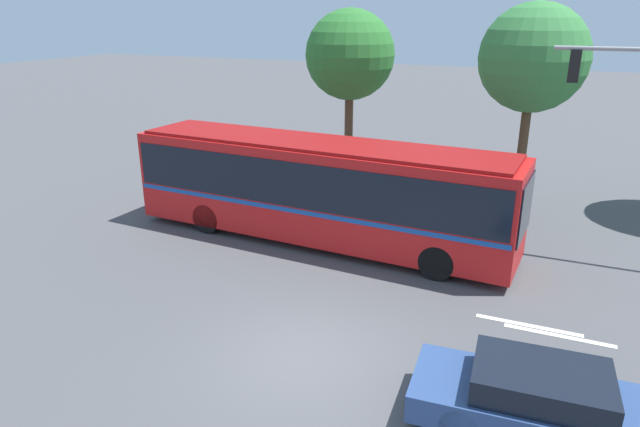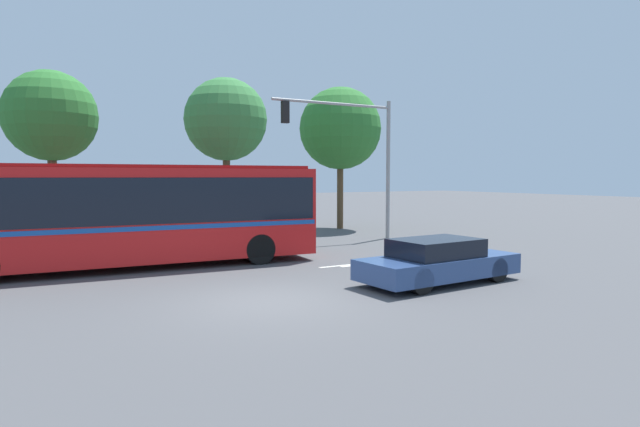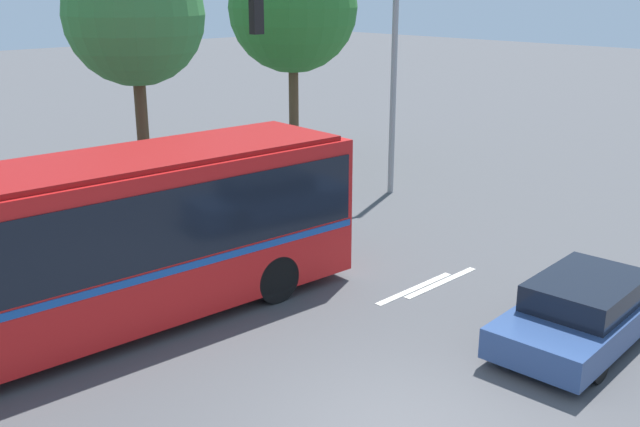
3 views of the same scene
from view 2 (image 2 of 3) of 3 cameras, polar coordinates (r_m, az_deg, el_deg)
ground_plane at (r=12.33m, az=-5.58°, el=-9.47°), size 140.00×140.00×0.00m
city_bus at (r=17.40m, az=-20.99°, el=0.37°), size 12.53×3.29×3.23m
sedan_foreground at (r=14.54m, az=12.72°, el=-5.13°), size 4.71×2.05×1.21m
traffic_light_pole at (r=23.56m, az=4.25°, el=7.40°), size 5.94×0.24×6.32m
flowering_hedge at (r=21.70m, az=-18.57°, el=-1.68°), size 7.73×1.47×1.61m
street_tree_left at (r=24.07m, az=-27.27°, el=9.35°), size 3.64×3.64×7.14m
street_tree_centre at (r=24.58m, az=-10.20°, el=9.97°), size 3.76×3.76×7.35m
street_tree_right at (r=29.05m, az=2.22°, el=9.19°), size 4.48×4.48×7.74m
lane_stripe_near at (r=17.18m, az=3.44°, el=-5.58°), size 2.40×0.16×0.01m
lane_stripe_mid at (r=17.39m, az=5.67°, el=-5.47°), size 2.40×0.16×0.01m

